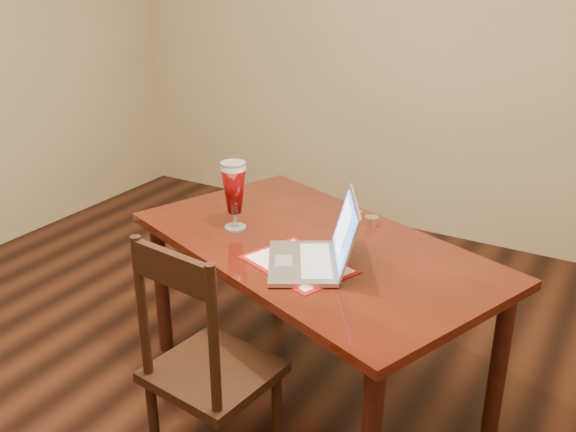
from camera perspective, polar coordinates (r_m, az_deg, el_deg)
The scene contains 2 objects.
dining_table at distance 2.62m, azimuth 2.05°, elevation -3.87°, with size 1.71×1.33×1.00m.
dining_chair at distance 2.32m, azimuth -7.28°, elevation -13.32°, with size 0.45×0.43×0.95m.
Camera 1 is at (1.33, -1.50, 1.80)m, focal length 40.00 mm.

